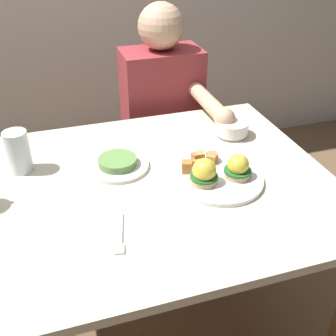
{
  "coord_description": "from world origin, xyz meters",
  "views": [
    {
      "loc": [
        -0.22,
        -1.01,
        1.45
      ],
      "look_at": [
        0.1,
        0.0,
        0.78
      ],
      "focal_mm": 43.92,
      "sensor_mm": 36.0,
      "label": 1
    }
  ],
  "objects": [
    {
      "name": "ground_plane",
      "position": [
        0.0,
        0.0,
        0.0
      ],
      "size": [
        6.0,
        6.0,
        0.0
      ],
      "primitive_type": "plane",
      "color": "brown"
    },
    {
      "name": "water_glass_near",
      "position": [
        -0.33,
        0.19,
        0.8
      ],
      "size": [
        0.07,
        0.07,
        0.14
      ],
      "color": "silver",
      "rests_on": "dining_table"
    },
    {
      "name": "dining_table",
      "position": [
        0.0,
        0.0,
        0.63
      ],
      "size": [
        1.2,
        0.9,
        0.74
      ],
      "color": "beige",
      "rests_on": "ground_plane"
    },
    {
      "name": "fork",
      "position": [
        -0.1,
        -0.21,
        0.74
      ],
      "size": [
        0.05,
        0.16,
        0.0
      ],
      "color": "silver",
      "rests_on": "dining_table"
    },
    {
      "name": "diner_person",
      "position": [
        0.27,
        0.6,
        0.65
      ],
      "size": [
        0.34,
        0.54,
        1.14
      ],
      "color": "#33333D",
      "rests_on": "ground_plane"
    },
    {
      "name": "eggs_benedict_plate",
      "position": [
        0.24,
        -0.06,
        0.77
      ],
      "size": [
        0.27,
        0.27,
        0.09
      ],
      "color": "white",
      "rests_on": "dining_table"
    },
    {
      "name": "fruit_bowl",
      "position": [
        0.41,
        0.21,
        0.77
      ],
      "size": [
        0.12,
        0.12,
        0.06
      ],
      "color": "white",
      "rests_on": "dining_table"
    },
    {
      "name": "side_plate",
      "position": [
        -0.04,
        0.11,
        0.75
      ],
      "size": [
        0.2,
        0.2,
        0.04
      ],
      "color": "white",
      "rests_on": "dining_table"
    }
  ]
}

